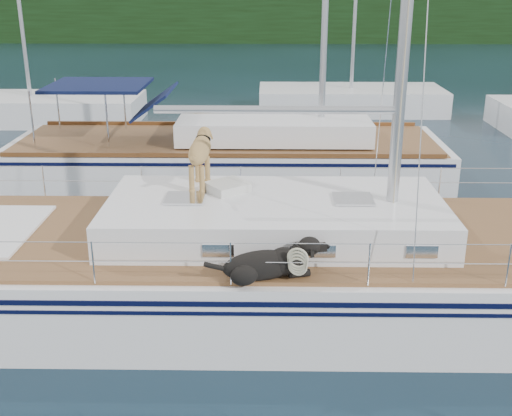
{
  "coord_description": "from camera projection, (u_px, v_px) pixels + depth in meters",
  "views": [
    {
      "loc": [
        0.65,
        -9.35,
        5.05
      ],
      "look_at": [
        0.5,
        0.2,
        1.6
      ],
      "focal_mm": 45.0,
      "sensor_mm": 36.0,
      "label": 1
    }
  ],
  "objects": [
    {
      "name": "bg_boat_west",
      "position": [
        32.0,
        109.0,
        23.65
      ],
      "size": [
        8.0,
        3.0,
        11.65
      ],
      "color": "white",
      "rests_on": "ground"
    },
    {
      "name": "main_sailboat",
      "position": [
        230.0,
        266.0,
        10.28
      ],
      "size": [
        12.0,
        3.89,
        14.01
      ],
      "color": "white",
      "rests_on": "ground"
    },
    {
      "name": "ground",
      "position": [
        225.0,
        304.0,
        10.52
      ],
      "size": [
        120.0,
        120.0,
        0.0
      ],
      "primitive_type": "plane",
      "color": "black",
      "rests_on": "ground"
    },
    {
      "name": "shore_bank",
      "position": [
        259.0,
        33.0,
        53.77
      ],
      "size": [
        92.0,
        1.0,
        1.2
      ],
      "primitive_type": "cube",
      "color": "#595147",
      "rests_on": "ground"
    },
    {
      "name": "bg_boat_center",
      "position": [
        351.0,
        100.0,
        25.35
      ],
      "size": [
        7.2,
        3.0,
        11.65
      ],
      "color": "white",
      "rests_on": "ground"
    },
    {
      "name": "tree_line",
      "position": [
        258.0,
        4.0,
        51.82
      ],
      "size": [
        90.0,
        3.0,
        6.0
      ],
      "primitive_type": "cube",
      "color": "black",
      "rests_on": "ground"
    },
    {
      "name": "neighbor_sailboat",
      "position": [
        232.0,
        158.0,
        16.6
      ],
      "size": [
        11.0,
        3.5,
        13.3
      ],
      "color": "white",
      "rests_on": "ground"
    }
  ]
}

